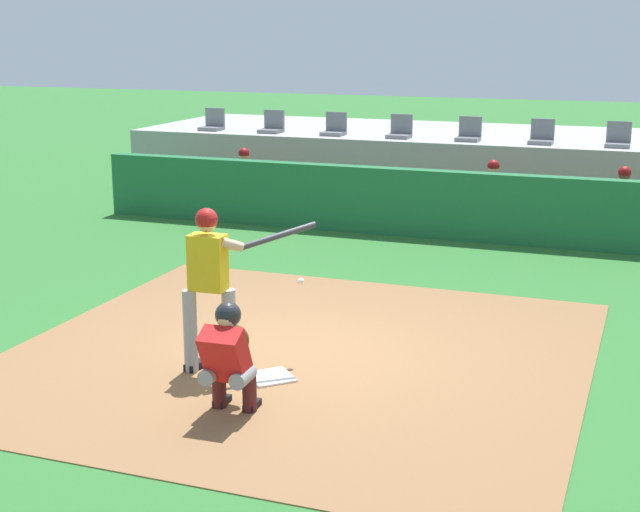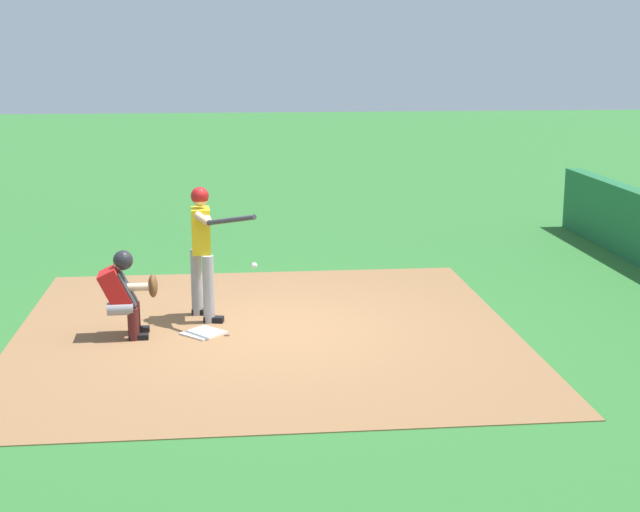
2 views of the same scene
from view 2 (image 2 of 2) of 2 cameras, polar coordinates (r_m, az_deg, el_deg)
ground_plane at (r=11.87m, az=-3.38°, el=-4.79°), size 80.00×80.00×0.00m
dirt_infield at (r=11.87m, az=-3.38°, el=-4.76°), size 6.40×6.40×0.01m
home_plate at (r=11.86m, az=-7.25°, el=-4.77°), size 0.62×0.62×0.02m
batter_at_plate at (r=12.25m, az=-7.31°, el=0.71°), size 1.24×0.88×1.80m
catcher_crouched at (r=11.77m, az=-12.00°, el=-2.11°), size 0.49×1.99×1.13m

